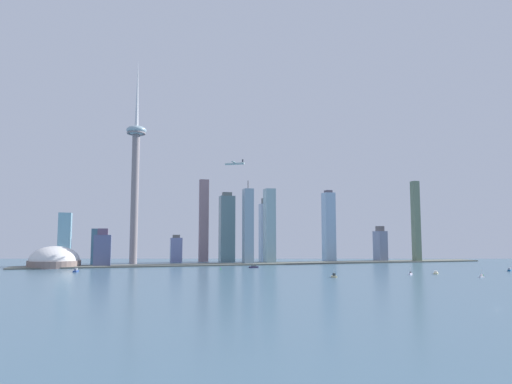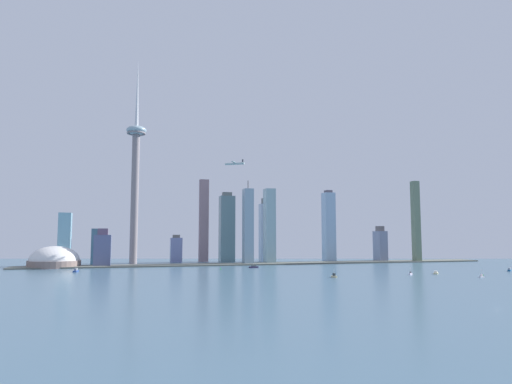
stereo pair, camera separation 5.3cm
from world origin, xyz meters
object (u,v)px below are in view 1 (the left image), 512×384
Objects in this scene: observation_tower at (135,167)px; skyscraper_11 at (227,228)px; skyscraper_7 at (204,220)px; skyscraper_10 at (265,231)px; boat_5 at (76,271)px; skyscraper_4 at (380,245)px; boat_0 at (411,274)px; airplane at (234,164)px; skyscraper_1 at (96,247)px; skyscraper_6 at (416,221)px; boat_3 at (482,276)px; skyscraper_3 at (269,226)px; boat_2 at (334,276)px; boat_6 at (436,273)px; channel_buoy_0 at (220,268)px; skyscraper_9 at (176,249)px; stadium_dome at (54,261)px; boat_4 at (254,267)px; channel_buoy_1 at (483,275)px; skyscraper_8 at (65,239)px; skyscraper_5 at (248,226)px; skyscraper_2 at (329,227)px; boat_1 at (509,270)px.

observation_tower is 209.87m from skyscraper_11.
skyscraper_7 is 122.35m from skyscraper_10.
skyscraper_4 is at bearing 112.04° from boat_5.
observation_tower reaches higher than skyscraper_4.
boat_0 is at bearing -114.35° from skyscraper_4.
skyscraper_10 is at bearing -100.45° from airplane.
skyscraper_1 is 592.92m from skyscraper_6.
boat_3 is at bearing 74.31° from boat_5.
boat_2 is (-11.39, -289.14, -65.41)m from skyscraper_3.
skyscraper_4 reaches higher than boat_6.
skyscraper_7 reaches higher than channel_buoy_0.
stadium_dome is at bearing -154.36° from skyscraper_9.
channel_buoy_1 is (231.46, -218.60, -0.13)m from boat_4.
skyscraper_9 is (190.59, 53.72, -19.93)m from skyscraper_8.
skyscraper_8 is at bearing -81.77° from boat_6.
boat_4 is (289.93, -136.80, -42.55)m from skyscraper_8.
boat_2 is (32.46, -275.47, -64.21)m from skyscraper_5.
boat_6 is at bearing 80.00° from boat_5.
channel_buoy_1 is at bearing 79.40° from boat_6.
stadium_dome is 361.29m from skyscraper_3.
skyscraper_11 is at bearing -25.73° from skyscraper_7.
skyscraper_1 reaches higher than boat_3.
airplane is (-73.06, -31.03, 105.99)m from skyscraper_3.
skyscraper_6 is at bearing -5.54° from skyscraper_8.
skyscraper_4 is at bearing -114.83° from boat_3.
skyscraper_2 is 293.40m from skyscraper_9.
airplane is at bearing -98.35° from boat_6.
skyscraper_2 is 241.62m from skyscraper_7.
observation_tower is 416.96m from boat_2.
stadium_dome is 8.19× the size of boat_2.
skyscraper_2 is (479.37, 19.73, 57.09)m from stadium_dome.
channel_buoy_1 is at bearing -56.15° from skyscraper_7.
skyscraper_11 reaches higher than boat_5.
skyscraper_10 is 362.58m from boat_0.
skyscraper_5 is 9.55× the size of boat_4.
skyscraper_11 is 463.84m from channel_buoy_1.
boat_3 is (512.23, -330.80, -8.13)m from stadium_dome.
boat_2 is (-279.82, -24.67, 0.14)m from boat_1.
observation_tower reaches higher than boat_2.
skyscraper_6 reaches higher than skyscraper_11.
skyscraper_1 is 204.49m from skyscraper_7.
skyscraper_10 is 49.25× the size of channel_buoy_1.
skyscraper_10 is 76.26m from skyscraper_11.
boat_0 is (202.82, -374.73, -77.95)m from skyscraper_7.
skyscraper_4 is 23.35× the size of channel_buoy_0.
skyscraper_6 reaches higher than skyscraper_1.
boat_4 is at bearing -112.80° from skyscraper_10.
boat_2 is (-238.59, -293.22, -29.34)m from skyscraper_4.
boat_6 is at bearing -87.47° from boat_3.
boat_5 is at bearing -77.30° from skyscraper_8.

